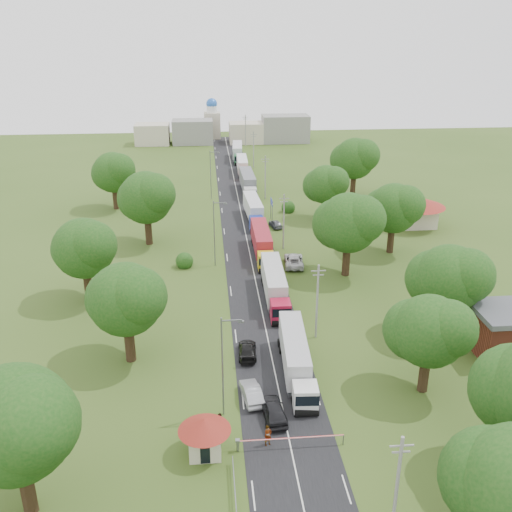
{
  "coord_description": "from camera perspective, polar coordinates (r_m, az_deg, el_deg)",
  "views": [
    {
      "loc": [
        -6.35,
        -63.14,
        33.18
      ],
      "look_at": [
        0.23,
        10.89,
        3.0
      ],
      "focal_mm": 40.0,
      "sensor_mm": 36.0,
      "label": 1
    }
  ],
  "objects": [
    {
      "name": "pole_1",
      "position": [
        64.07,
        6.14,
        -4.45
      ],
      "size": [
        1.6,
        0.24,
        9.0
      ],
      "color": "gray",
      "rests_on": "ground"
    },
    {
      "name": "tree_5",
      "position": [
        89.92,
        13.57,
        4.7
      ],
      "size": [
        8.8,
        8.8,
        11.07
      ],
      "color": "#382616",
      "rests_on": "ground"
    },
    {
      "name": "truck_1",
      "position": [
        73.53,
        1.86,
        -2.91
      ],
      "size": [
        2.71,
        14.38,
        3.98
      ],
      "color": "#A41230",
      "rests_on": "ground"
    },
    {
      "name": "pedestrian_booth",
      "position": [
        52.38,
        -3.61,
        -16.18
      ],
      "size": [
        0.95,
        0.94,
        1.55
      ],
      "primitive_type": "imported",
      "rotation": [
        0.0,
        0.0,
        -0.74
      ],
      "color": "gray",
      "rests_on": "ground"
    },
    {
      "name": "truck_4",
      "position": [
        121.35,
        -0.82,
        7.31
      ],
      "size": [
        2.81,
        15.03,
        4.16
      ],
      "color": "silver",
      "rests_on": "ground"
    },
    {
      "name": "road",
      "position": [
        89.74,
        -0.66,
        0.4
      ],
      "size": [
        8.0,
        200.0,
        0.04
      ],
      "primitive_type": "cube",
      "color": "black",
      "rests_on": "ground"
    },
    {
      "name": "distant_town",
      "position": [
        175.81,
        -2.78,
        12.35
      ],
      "size": [
        52.0,
        8.0,
        8.0
      ],
      "color": "gray",
      "rests_on": "ground"
    },
    {
      "name": "truck_2",
      "position": [
        87.81,
        0.59,
        1.37
      ],
      "size": [
        2.51,
        14.26,
        3.95
      ],
      "color": "yellow",
      "rests_on": "ground"
    },
    {
      "name": "info_sign",
      "position": [
        103.33,
        1.57,
        5.11
      ],
      "size": [
        0.12,
        3.1,
        4.1
      ],
      "color": "slate",
      "rests_on": "ground"
    },
    {
      "name": "tree_4",
      "position": [
        79.94,
        9.21,
        3.34
      ],
      "size": [
        9.6,
        9.6,
        12.05
      ],
      "color": "#382616",
      "rests_on": "ground"
    },
    {
      "name": "tree_6",
      "position": [
        104.03,
        6.98,
        7.13
      ],
      "size": [
        8.0,
        8.0,
        10.1
      ],
      "color": "#382616",
      "rests_on": "ground"
    },
    {
      "name": "lamp_2",
      "position": [
        116.47,
        -4.49,
        8.31
      ],
      "size": [
        2.03,
        0.22,
        10.0
      ],
      "color": "slate",
      "rests_on": "ground"
    },
    {
      "name": "guard_booth",
      "position": [
        49.17,
        -5.16,
        -17.12
      ],
      "size": [
        4.4,
        4.4,
        3.45
      ],
      "color": "beige",
      "rests_on": "ground"
    },
    {
      "name": "truck_3",
      "position": [
        103.61,
        -0.25,
        4.62
      ],
      "size": [
        2.93,
        14.02,
        3.88
      ],
      "color": "navy",
      "rests_on": "ground"
    },
    {
      "name": "truck_0",
      "position": [
        58.68,
        3.98,
        -10.02
      ],
      "size": [
        2.99,
        13.87,
        3.83
      ],
      "color": "silver",
      "rests_on": "ground"
    },
    {
      "name": "car_verge_far",
      "position": [
        100.6,
        1.96,
        3.23
      ],
      "size": [
        2.37,
        4.15,
        1.33
      ],
      "primitive_type": "imported",
      "rotation": [
        0.0,
        0.0,
        3.36
      ],
      "color": "#595C60",
      "rests_on": "ground"
    },
    {
      "name": "lamp_0",
      "position": [
        51.24,
        -3.22,
        -10.57
      ],
      "size": [
        2.03,
        0.22,
        10.0
      ],
      "color": "slate",
      "rests_on": "ground"
    },
    {
      "name": "pedestrian_near",
      "position": [
        50.5,
        1.19,
        -17.53
      ],
      "size": [
        0.84,
        0.73,
        1.95
      ],
      "primitive_type": "imported",
      "rotation": [
        0.0,
        0.0,
        0.46
      ],
      "color": "gray",
      "rests_on": "ground"
    },
    {
      "name": "lamp_1",
      "position": [
        82.89,
        -4.1,
        2.57
      ],
      "size": [
        2.03,
        0.22,
        10.0
      ],
      "color": "slate",
      "rests_on": "ground"
    },
    {
      "name": "car_lane_mid",
      "position": [
        55.7,
        -0.45,
        -13.51
      ],
      "size": [
        2.19,
        4.71,
        1.49
      ],
      "primitive_type": "imported",
      "rotation": [
        0.0,
        0.0,
        3.28
      ],
      "color": "#999BA1",
      "rests_on": "ground"
    },
    {
      "name": "ground",
      "position": [
        71.61,
        0.59,
        -5.5
      ],
      "size": [
        260.0,
        260.0,
        0.0
      ],
      "primitive_type": "plane",
      "color": "#364F1A",
      "rests_on": "ground"
    },
    {
      "name": "pole_2",
      "position": [
        89.62,
        2.79,
        3.53
      ],
      "size": [
        1.6,
        0.24,
        9.0
      ],
      "color": "gray",
      "rests_on": "ground"
    },
    {
      "name": "tree_2",
      "position": [
        56.31,
        16.9,
        -7.12
      ],
      "size": [
        8.0,
        8.0,
        10.1
      ],
      "color": "#382616",
      "rests_on": "ground"
    },
    {
      "name": "pole_5",
      "position": [
        170.95,
        -1.06,
        12.5
      ],
      "size": [
        1.6,
        0.24,
        9.0
      ],
      "color": "gray",
      "rests_on": "ground"
    },
    {
      "name": "car_verge_near",
      "position": [
        84.54,
        3.81,
        -0.45
      ],
      "size": [
        3.35,
        6.2,
        1.65
      ],
      "primitive_type": "imported",
      "rotation": [
        0.0,
        0.0,
        3.04
      ],
      "color": "#BBBBBB",
      "rests_on": "ground"
    },
    {
      "name": "tree_7",
      "position": [
        120.01,
        9.82,
        9.6
      ],
      "size": [
        9.6,
        9.6,
        12.05
      ],
      "color": "#382616",
      "rests_on": "ground"
    },
    {
      "name": "boom_barrier",
      "position": [
        50.22,
        1.91,
        -17.92
      ],
      "size": [
        9.22,
        0.35,
        1.18
      ],
      "color": "slate",
      "rests_on": "ground"
    },
    {
      "name": "tree_13",
      "position": [
        112.76,
        -14.09,
        8.13
      ],
      "size": [
        8.8,
        8.8,
        11.07
      ],
      "color": "#382616",
      "rests_on": "ground"
    },
    {
      "name": "car_lane_front",
      "position": [
        53.45,
        1.76,
        -15.17
      ],
      "size": [
        2.39,
        5.0,
        1.65
      ],
      "primitive_type": "imported",
      "rotation": [
        0.0,
        0.0,
        3.24
      ],
      "color": "black",
      "rests_on": "ground"
    },
    {
      "name": "tree_3",
      "position": [
        66.52,
        18.72,
        -2.11
      ],
      "size": [
        8.8,
        8.8,
        11.07
      ],
      "color": "#382616",
      "rests_on": "ground"
    },
    {
      "name": "car_lane_rear",
      "position": [
        62.2,
        -0.87,
        -9.4
      ],
      "size": [
        2.16,
        4.8,
        1.36
      ],
      "primitive_type": "imported",
      "rotation": [
        0.0,
        0.0,
        3.09
      ],
      "color": "black",
      "rests_on": "ground"
    },
    {
      "name": "church",
      "position": [
        183.28,
        -4.41,
        13.32
      ],
      "size": [
        5.0,
        5.0,
        12.3
      ],
      "color": "beige",
      "rests_on": "ground"
    },
    {
      "name": "tree_9",
      "position": [
        44.03,
        -22.93,
        -15.06
      ],
      "size": [
        9.6,
        9.6,
        12.05
      ],
      "color": "#382616",
      "rests_on": "ground"
    },
    {
      "name": "house_cream",
      "position": [
        104.26,
        15.61,
        4.81
      ],
      "size": [
        10.08,
        10.08,
        5.8
      ],
      "color": "beige",
      "rests_on": "ground"
    },
    {
      "name": "truck_5",
      "position": [
        137.47,
        -1.37,
        8.98
      ],
      "size": [
        2.57,
        13.55,
        3.75
      ],
      "color": "red",
      "rests_on": "ground"
    },
    {
      "name": "pole_0",
      "position": [
        41.77,
        13.88,
        -21.73
      ],
      "size": [
        1.6,
        0.24,
        9.0
      ],
      "color": "gray",
      "rests_on": "ground"
    },
    {
      "name": "pole_3",
      "position": [
        116.31,
        0.93,
        7.92
      ],
      "size": [
        1.6,
        0.24,
        9.0
      ],
      "color": "gray",
      "rests_on": "ground"
    },
    {
      "name": "tree_10",
      "position": [
        59.91,
        -12.91,
        -4.18
      ],
      "size": [
        8.8,
        8.8,
        11.07
      ],
      "color": "#382616",
      "rests_on": "ground"
    },
    {
      "name": "tree_12",
      "position": [
        92.38,
        -10.94,
        5.78
      ],
      "size": [
        9.6,
        9.6,
        12.05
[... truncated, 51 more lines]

